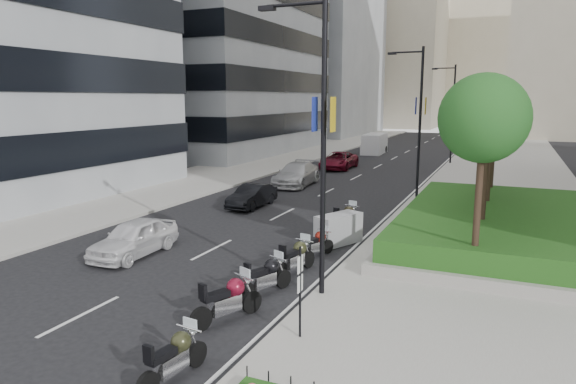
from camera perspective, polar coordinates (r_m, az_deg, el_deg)
The scene contains 30 objects.
ground at distance 17.25m, azimuth -11.23°, elevation -10.40°, with size 160.00×160.00×0.00m, color black.
sidewalk_right at distance 43.59m, azimuth 22.85°, elevation 1.70°, with size 10.00×100.00×0.15m, color #9E9B93.
sidewalk_left at distance 48.52m, azimuth -2.77°, elevation 3.32°, with size 8.00×100.00×0.15m, color #9E9B93.
lane_edge at distance 43.96m, azimuth 15.93°, elevation 2.10°, with size 0.12×100.00×0.01m, color silver.
lane_centre at distance 44.92m, azimuth 9.35°, elevation 2.53°, with size 0.12×100.00×0.01m, color silver.
building_grey_far at distance 90.04m, azimuth 1.73°, elevation 16.12°, with size 22.00×26.00×30.00m, color gray.
building_cream_left at distance 116.93m, azimuth 10.27°, elevation 15.64°, with size 26.00×24.00×34.00m, color #B7AD93.
building_cream_centre at distance 134.00m, azimuth 21.04°, elevation 15.30°, with size 30.00×24.00×38.00m, color #B7AD93.
planter at distance 23.88m, azimuth 24.46°, elevation -4.40°, with size 10.00×14.00×0.40m, color gray.
hedge at distance 23.74m, azimuth 24.57°, elevation -3.00°, with size 9.40×13.40×0.80m, color #1A3F12.
tree_0 at distance 17.20m, azimuth 20.91°, elevation 7.59°, with size 2.80×2.80×6.30m.
tree_1 at distance 21.20m, azimuth 21.47°, elevation 7.96°, with size 2.80×2.80×6.30m.
tree_2 at distance 25.19m, azimuth 21.85°, elevation 8.22°, with size 2.80×2.80×6.30m.
tree_3 at distance 29.19m, azimuth 22.12°, elevation 8.40°, with size 2.80×2.80×6.30m.
lamp_post_0 at distance 15.12m, azimuth 3.42°, elevation 6.59°, with size 2.34×0.45×9.00m.
lamp_post_1 at distance 31.61m, azimuth 14.21°, elevation 8.29°, with size 2.34×0.45×9.00m.
lamp_post_2 at distance 49.45m, azimuth 17.70°, elevation 8.78°, with size 2.34×0.45×9.00m.
parking_sign at distance 12.91m, azimuth 1.36°, elevation -10.54°, with size 0.06×0.32×2.50m.
motorcycle_0 at distance 11.89m, azimuth -12.51°, elevation -17.44°, with size 0.71×2.12×1.05m.
motorcycle_1 at distance 14.45m, azimuth -6.65°, elevation -11.77°, with size 1.14×2.23×1.18m.
motorcycle_2 at distance 16.24m, azimuth -2.46°, elevation -9.34°, with size 1.01×2.08×1.09m.
motorcycle_3 at distance 18.05m, azimuth 0.89°, elevation -7.24°, with size 0.82×2.20×1.11m.
motorcycle_4 at distance 19.90m, azimuth 3.20°, elevation -5.77°, with size 0.90×1.90×0.99m.
motorcycle_5 at distance 21.65m, azimuth 5.64°, elevation -4.15°, with size 1.67×2.28×1.29m.
motorcycle_6 at distance 23.83m, azimuth 6.44°, elevation -2.90°, with size 0.89×2.23×1.14m.
car_a at distance 20.92m, azimuth -16.73°, elevation -4.89°, with size 1.67×4.15×1.41m, color white.
car_b at distance 28.88m, azimuth -4.03°, elevation -0.44°, with size 1.35×3.88×1.28m, color black.
car_c at distance 35.98m, azimuth 0.94°, elevation 1.99°, with size 2.22×5.45×1.58m, color #BCBCBE.
car_d at distance 44.68m, azimuth 5.64°, elevation 3.51°, with size 2.42×5.24×1.46m, color maroon.
delivery_van at distance 57.41m, azimuth 9.56°, elevation 5.23°, with size 2.19×5.22×2.15m.
Camera 1 is at (9.33, -13.17, 6.08)m, focal length 32.00 mm.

